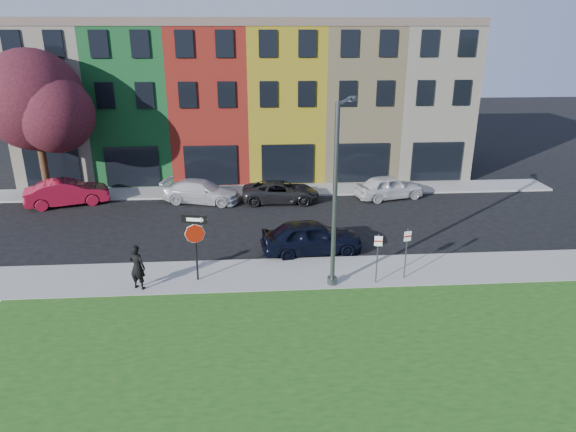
{
  "coord_description": "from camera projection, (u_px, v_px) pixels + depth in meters",
  "views": [
    {
      "loc": [
        -2.28,
        -16.53,
        9.89
      ],
      "look_at": [
        -0.83,
        4.0,
        2.33
      ],
      "focal_mm": 32.0,
      "sensor_mm": 36.0,
      "label": 1
    }
  ],
  "objects": [
    {
      "name": "stop_sign",
      "position": [
        195.0,
        234.0,
        20.46
      ],
      "size": [
        1.03,
        0.28,
        2.83
      ],
      "rotation": [
        0.0,
        0.0,
        -0.23
      ],
      "color": "black",
      "rests_on": "sidewalk_near"
    },
    {
      "name": "street_lamp",
      "position": [
        336.0,
        196.0,
        19.75
      ],
      "size": [
        1.3,
        2.41,
        7.3
      ],
      "rotation": [
        0.0,
        0.0,
        -0.43
      ],
      "color": "#4A4D4F",
      "rests_on": "sidewalk_near"
    },
    {
      "name": "parked_car_dark",
      "position": [
        281.0,
        192.0,
        30.8
      ],
      "size": [
        2.34,
        4.69,
        1.28
      ],
      "primitive_type": "imported",
      "rotation": [
        0.0,
        0.0,
        1.55
      ],
      "color": "black",
      "rests_on": "ground"
    },
    {
      "name": "parking_sign_a",
      "position": [
        378.0,
        252.0,
        20.47
      ],
      "size": [
        0.32,
        0.11,
        2.14
      ],
      "rotation": [
        0.0,
        0.0,
        -0.17
      ],
      "color": "#4A4D4F",
      "rests_on": "sidewalk_near"
    },
    {
      "name": "tree_purple",
      "position": [
        36.0,
        102.0,
        29.52
      ],
      "size": [
        6.92,
        6.05,
        8.77
      ],
      "color": "black",
      "rests_on": "sidewalk_far"
    },
    {
      "name": "parked_car_red",
      "position": [
        67.0,
        192.0,
        30.24
      ],
      "size": [
        4.29,
        5.59,
        1.53
      ],
      "primitive_type": "imported",
      "rotation": [
        0.0,
        0.0,
        1.88
      ],
      "color": "maroon",
      "rests_on": "ground"
    },
    {
      "name": "sidewalk_near",
      "position": [
        355.0,
        272.0,
        21.96
      ],
      "size": [
        40.0,
        3.0,
        0.12
      ],
      "primitive_type": "cube",
      "color": "gray",
      "rests_on": "ground"
    },
    {
      "name": "sedan_near",
      "position": [
        312.0,
        237.0,
        23.74
      ],
      "size": [
        2.82,
        5.04,
        1.59
      ],
      "primitive_type": "imported",
      "rotation": [
        0.0,
        0.0,
        1.67
      ],
      "color": "black",
      "rests_on": "ground"
    },
    {
      "name": "parking_sign_b",
      "position": [
        407.0,
        248.0,
        20.85
      ],
      "size": [
        0.31,
        0.12,
        2.19
      ],
      "rotation": [
        0.0,
        0.0,
        0.26
      ],
      "color": "#4A4D4F",
      "rests_on": "sidewalk_near"
    },
    {
      "name": "parked_car_silver",
      "position": [
        202.0,
        191.0,
        30.74
      ],
      "size": [
        4.03,
        5.53,
        1.35
      ],
      "primitive_type": "imported",
      "rotation": [
        0.0,
        0.0,
        1.33
      ],
      "color": "#BAB9BF",
      "rests_on": "ground"
    },
    {
      "name": "ground",
      "position": [
        318.0,
        311.0,
        19.04
      ],
      "size": [
        120.0,
        120.0,
        0.0
      ],
      "primitive_type": "plane",
      "color": "black",
      "rests_on": "ground"
    },
    {
      "name": "parked_car_white",
      "position": [
        389.0,
        187.0,
        31.43
      ],
      "size": [
        3.61,
        5.0,
        1.44
      ],
      "primitive_type": "imported",
      "rotation": [
        0.0,
        0.0,
        1.81
      ],
      "color": "silver",
      "rests_on": "ground"
    },
    {
      "name": "rowhouse_block",
      "position": [
        248.0,
        100.0,
        36.98
      ],
      "size": [
        30.0,
        10.12,
        10.0
      ],
      "color": "beige",
      "rests_on": "ground"
    },
    {
      "name": "sidewalk_far",
      "position": [
        242.0,
        191.0,
        32.86
      ],
      "size": [
        40.0,
        2.4,
        0.12
      ],
      "primitive_type": "cube",
      "color": "gray",
      "rests_on": "ground"
    },
    {
      "name": "man",
      "position": [
        137.0,
        267.0,
        20.17
      ],
      "size": [
        1.0,
        0.94,
        1.86
      ],
      "primitive_type": "imported",
      "rotation": [
        0.0,
        0.0,
        2.73
      ],
      "color": "black",
      "rests_on": "sidewalk_near"
    }
  ]
}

